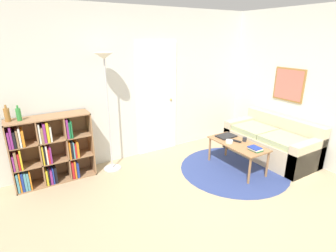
% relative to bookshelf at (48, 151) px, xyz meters
% --- Properties ---
extents(ground_plane, '(14.00, 14.00, 0.00)m').
position_rel_bookshelf_xyz_m(ground_plane, '(1.63, -2.03, -0.50)').
color(ground_plane, tan).
extents(wall_back, '(7.68, 0.11, 2.60)m').
position_rel_bookshelf_xyz_m(wall_back, '(1.64, 0.21, 0.79)').
color(wall_back, silver).
rests_on(wall_back, ground_plane).
extents(wall_right, '(0.08, 5.21, 2.60)m').
position_rel_bookshelf_xyz_m(wall_right, '(4.00, -0.92, 0.80)').
color(wall_right, silver).
rests_on(wall_right, ground_plane).
extents(rug, '(1.77, 1.77, 0.01)m').
position_rel_bookshelf_xyz_m(rug, '(2.66, -1.18, -0.49)').
color(rug, navy).
rests_on(rug, ground_plane).
extents(bookshelf, '(1.14, 0.34, 1.03)m').
position_rel_bookshelf_xyz_m(bookshelf, '(0.00, 0.00, 0.00)').
color(bookshelf, '#936B47').
rests_on(bookshelf, ground_plane).
extents(floor_lamp, '(0.30, 0.30, 1.90)m').
position_rel_bookshelf_xyz_m(floor_lamp, '(0.92, -0.10, 1.07)').
color(floor_lamp, '#B7B7BC').
rests_on(floor_lamp, ground_plane).
extents(couch, '(0.80, 1.58, 0.73)m').
position_rel_bookshelf_xyz_m(couch, '(3.61, -1.16, -0.23)').
color(couch, '#CCB793').
rests_on(couch, ground_plane).
extents(coffee_table, '(0.48, 1.00, 0.46)m').
position_rel_bookshelf_xyz_m(coffee_table, '(2.72, -1.17, -0.09)').
color(coffee_table, '#996B42').
rests_on(coffee_table, ground_plane).
extents(laptop, '(0.34, 0.24, 0.02)m').
position_rel_bookshelf_xyz_m(laptop, '(2.76, -0.85, -0.03)').
color(laptop, black).
rests_on(laptop, coffee_table).
extents(bowl, '(0.12, 0.12, 0.05)m').
position_rel_bookshelf_xyz_m(bowl, '(2.60, -1.09, -0.01)').
color(bowl, silver).
rests_on(bowl, coffee_table).
extents(book_stack_on_table, '(0.16, 0.19, 0.05)m').
position_rel_bookshelf_xyz_m(book_stack_on_table, '(2.74, -1.51, -0.01)').
color(book_stack_on_table, '#196B38').
rests_on(book_stack_on_table, coffee_table).
extents(cup, '(0.07, 0.07, 0.07)m').
position_rel_bookshelf_xyz_m(cup, '(2.87, -1.17, -0.00)').
color(cup, '#28282D').
rests_on(cup, coffee_table).
extents(remote, '(0.09, 0.18, 0.02)m').
position_rel_bookshelf_xyz_m(remote, '(2.74, -1.10, -0.03)').
color(remote, black).
rests_on(remote, coffee_table).
extents(bottle_left, '(0.07, 0.07, 0.23)m').
position_rel_bookshelf_xyz_m(bottle_left, '(-0.43, 0.02, 0.63)').
color(bottle_left, olive).
rests_on(bottle_left, bookshelf).
extents(bottle_middle, '(0.06, 0.06, 0.22)m').
position_rel_bookshelf_xyz_m(bottle_middle, '(-0.29, -0.01, 0.62)').
color(bottle_middle, '#2D8438').
rests_on(bottle_middle, bookshelf).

